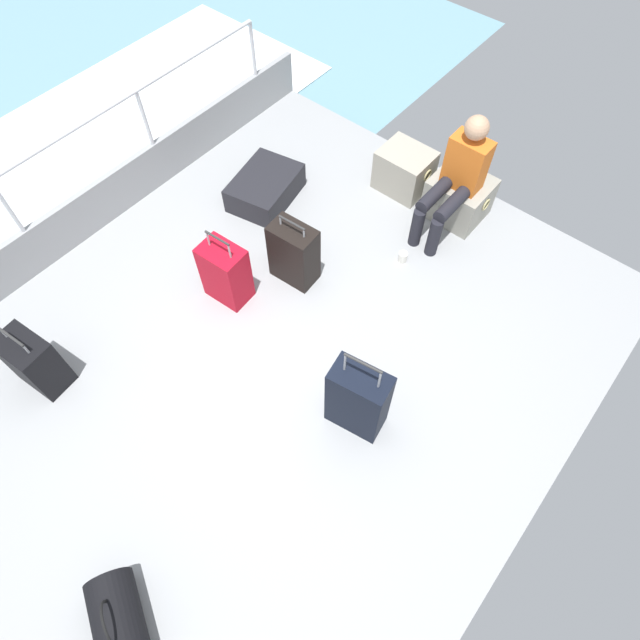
% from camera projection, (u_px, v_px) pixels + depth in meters
% --- Properties ---
extents(ground_plane, '(4.40, 5.20, 0.06)m').
position_uv_depth(ground_plane, '(280.00, 350.00, 4.41)').
color(ground_plane, '#939699').
extents(gunwale_port, '(0.06, 5.20, 0.45)m').
position_uv_depth(gunwale_port, '(101.00, 203.00, 4.93)').
color(gunwale_port, '#939699').
rests_on(gunwale_port, ground_plane).
extents(railing_port, '(0.04, 4.20, 1.02)m').
position_uv_depth(railing_port, '(78.00, 155.00, 4.46)').
color(railing_port, silver).
rests_on(railing_port, ground_plane).
extents(sea_wake, '(12.00, 12.00, 0.01)m').
position_uv_depth(sea_wake, '(36.00, 179.00, 5.90)').
color(sea_wake, '#6B99A8').
rests_on(sea_wake, ground_plane).
extents(cargo_crate_0, '(0.52, 0.40, 0.42)m').
position_uv_depth(cargo_crate_0, '(404.00, 170.00, 5.19)').
color(cargo_crate_0, '#9E9989').
rests_on(cargo_crate_0, ground_plane).
extents(cargo_crate_1, '(0.55, 0.46, 0.40)m').
position_uv_depth(cargo_crate_1, '(459.00, 197.00, 5.01)').
color(cargo_crate_1, gray).
rests_on(cargo_crate_1, ground_plane).
extents(passenger_seated, '(0.34, 0.66, 1.10)m').
position_uv_depth(passenger_seated, '(457.00, 177.00, 4.61)').
color(passenger_seated, orange).
rests_on(passenger_seated, ground_plane).
extents(suitcase_0, '(0.38, 0.28, 0.72)m').
position_uv_depth(suitcase_0, '(226.00, 273.00, 4.43)').
color(suitcase_0, '#B70C1E').
rests_on(suitcase_0, ground_plane).
extents(suitcase_1, '(0.41, 0.30, 0.63)m').
position_uv_depth(suitcase_1, '(34.00, 362.00, 4.02)').
color(suitcase_1, black).
rests_on(suitcase_1, ground_plane).
extents(suitcase_2, '(0.63, 0.78, 0.26)m').
position_uv_depth(suitcase_2, '(265.00, 188.00, 5.17)').
color(suitcase_2, black).
rests_on(suitcase_2, ground_plane).
extents(suitcase_3, '(0.40, 0.26, 0.68)m').
position_uv_depth(suitcase_3, '(294.00, 254.00, 4.53)').
color(suitcase_3, black).
rests_on(suitcase_3, ground_plane).
extents(suitcase_4, '(0.44, 0.29, 0.89)m').
position_uv_depth(suitcase_4, '(358.00, 399.00, 3.77)').
color(suitcase_4, black).
rests_on(suitcase_4, ground_plane).
extents(duffel_bag, '(0.62, 0.50, 0.43)m').
position_uv_depth(duffel_bag, '(118.00, 624.00, 3.21)').
color(duffel_bag, black).
rests_on(duffel_bag, ground_plane).
extents(paper_cup, '(0.08, 0.08, 0.10)m').
position_uv_depth(paper_cup, '(403.00, 257.00, 4.82)').
color(paper_cup, white).
rests_on(paper_cup, ground_plane).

